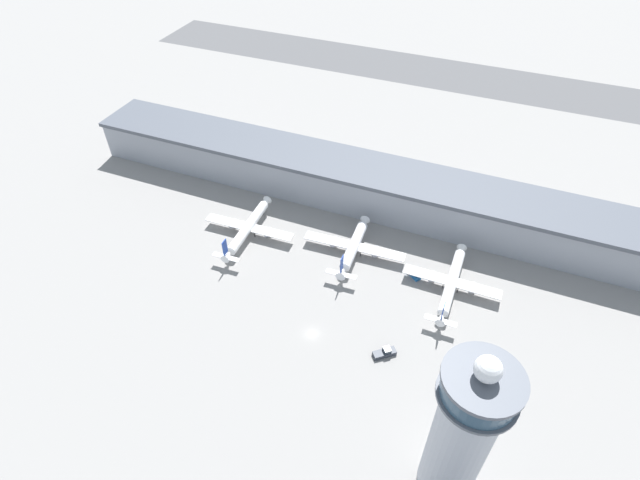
# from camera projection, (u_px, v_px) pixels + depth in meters

# --- Properties ---
(ground_plane) EXTENTS (1000.00, 1000.00, 0.00)m
(ground_plane) POSITION_uv_depth(u_px,v_px,m) (312.00, 334.00, 158.27)
(ground_plane) COLOR gray
(terminal_building) EXTENTS (253.28, 25.00, 17.78)m
(terminal_building) POSITION_uv_depth(u_px,v_px,m) (379.00, 188.00, 199.84)
(terminal_building) COLOR #9399A3
(terminal_building) RESTS_ON ground
(runway_strip) EXTENTS (379.92, 44.00, 0.01)m
(runway_strip) POSITION_uv_depth(u_px,v_px,m) (445.00, 74.00, 298.49)
(runway_strip) COLOR #515154
(runway_strip) RESTS_ON ground
(control_tower) EXTENTS (16.50, 16.50, 52.13)m
(control_tower) POSITION_uv_depth(u_px,v_px,m) (462.00, 432.00, 108.51)
(control_tower) COLOR #ADB2BC
(control_tower) RESTS_ON ground
(airplane_gate_alpha) EXTENTS (35.86, 36.79, 11.87)m
(airplane_gate_alpha) POSITION_uv_depth(u_px,v_px,m) (248.00, 227.00, 189.97)
(airplane_gate_alpha) COLOR white
(airplane_gate_alpha) RESTS_ON ground
(airplane_gate_bravo) EXTENTS (38.10, 32.34, 12.29)m
(airplane_gate_bravo) POSITION_uv_depth(u_px,v_px,m) (354.00, 246.00, 182.29)
(airplane_gate_bravo) COLOR white
(airplane_gate_bravo) RESTS_ON ground
(airplane_gate_charlie) EXTENTS (33.13, 37.38, 11.85)m
(airplane_gate_charlie) POSITION_uv_depth(u_px,v_px,m) (452.00, 282.00, 169.00)
(airplane_gate_charlie) COLOR white
(airplane_gate_charlie) RESTS_ON ground
(service_truck_catering) EXTENTS (7.14, 6.51, 2.84)m
(service_truck_catering) POSITION_uv_depth(u_px,v_px,m) (385.00, 353.00, 151.89)
(service_truck_catering) COLOR black
(service_truck_catering) RESTS_ON ground
(service_truck_fuel) EXTENTS (5.92, 5.23, 2.67)m
(service_truck_fuel) POSITION_uv_depth(u_px,v_px,m) (414.00, 274.00, 176.20)
(service_truck_fuel) COLOR black
(service_truck_fuel) RESTS_ON ground
(service_truck_baggage) EXTENTS (8.22, 5.64, 3.07)m
(service_truck_baggage) POSITION_uv_depth(u_px,v_px,m) (459.00, 394.00, 141.60)
(service_truck_baggage) COLOR black
(service_truck_baggage) RESTS_ON ground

